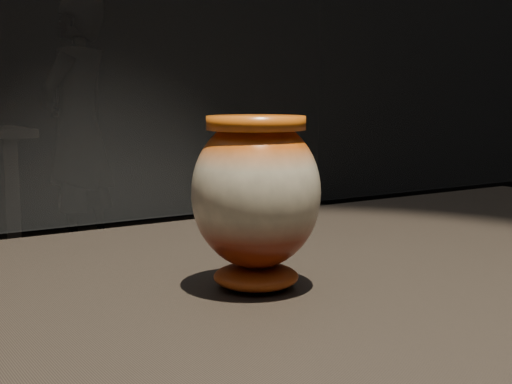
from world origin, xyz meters
The scene contains 2 objects.
main_vase centered at (0.08, -0.01, 1.00)m, with size 0.16×0.16×0.19m.
visitor centered at (1.25, 4.08, 0.88)m, with size 0.64×0.42×1.75m, color black.
Camera 1 is at (-0.33, -0.65, 1.11)m, focal length 50.00 mm.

